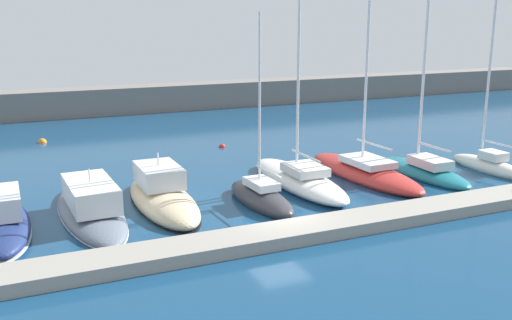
# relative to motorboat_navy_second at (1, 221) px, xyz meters

# --- Properties ---
(ground_plane) EXTENTS (120.00, 120.00, 0.00)m
(ground_plane) POSITION_rel_motorboat_navy_second_xyz_m (11.96, -4.34, -0.49)
(ground_plane) COLOR navy
(dock_pier) EXTENTS (36.90, 2.06, 0.56)m
(dock_pier) POSITION_rel_motorboat_navy_second_xyz_m (11.96, -6.21, -0.21)
(dock_pier) COLOR gray
(dock_pier) RESTS_ON ground_plane
(breakwater_seawall) EXTENTS (108.00, 3.43, 2.67)m
(breakwater_seawall) POSITION_rel_motorboat_navy_second_xyz_m (11.96, 31.59, 0.85)
(breakwater_seawall) COLOR slate
(breakwater_seawall) RESTS_ON ground_plane
(motorboat_navy_second) EXTENTS (2.54, 7.82, 2.79)m
(motorboat_navy_second) POSITION_rel_motorboat_navy_second_xyz_m (0.00, 0.00, 0.00)
(motorboat_navy_second) COLOR navy
(motorboat_navy_second) RESTS_ON ground_plane
(motorboat_slate_third) EXTENTS (3.21, 10.16, 2.86)m
(motorboat_slate_third) POSITION_rel_motorboat_navy_second_xyz_m (4.02, 0.55, -0.05)
(motorboat_slate_third) COLOR slate
(motorboat_slate_third) RESTS_ON ground_plane
(motorboat_sand_fourth) EXTENTS (2.86, 8.96, 3.10)m
(motorboat_sand_fourth) POSITION_rel_motorboat_navy_second_xyz_m (7.69, 0.76, -0.04)
(motorboat_sand_fourth) COLOR beige
(motorboat_sand_fourth) RESTS_ON ground_plane
(sailboat_charcoal_fifth) EXTENTS (2.15, 6.27, 10.14)m
(sailboat_charcoal_fifth) POSITION_rel_motorboat_navy_second_xyz_m (12.40, -1.26, -0.11)
(sailboat_charcoal_fifth) COLOR #2D2D33
(sailboat_charcoal_fifth) RESTS_ON ground_plane
(sailboat_white_sixth) EXTENTS (2.78, 10.04, 21.28)m
(sailboat_white_sixth) POSITION_rel_motorboat_navy_second_xyz_m (15.78, 0.90, 0.08)
(sailboat_white_sixth) COLOR white
(sailboat_white_sixth) RESTS_ON ground_plane
(sailboat_red_seventh) EXTENTS (3.40, 10.41, 22.69)m
(sailboat_red_seventh) POSITION_rel_motorboat_navy_second_xyz_m (20.38, 1.01, -0.03)
(sailboat_red_seventh) COLOR #B72D28
(sailboat_red_seventh) RESTS_ON ground_plane
(sailboat_teal_eighth) EXTENTS (2.70, 7.88, 15.55)m
(sailboat_teal_eighth) POSITION_rel_motorboat_navy_second_xyz_m (23.99, -0.14, -0.11)
(sailboat_teal_eighth) COLOR #19707F
(sailboat_teal_eighth) RESTS_ON ground_plane
(sailboat_ivory_ninth) EXTENTS (1.58, 6.20, 12.83)m
(sailboat_ivory_ninth) POSITION_rel_motorboat_navy_second_xyz_m (28.49, -0.96, -0.02)
(sailboat_ivory_ninth) COLOR silver
(sailboat_ivory_ninth) RESTS_ON ground_plane
(mooring_buoy_orange) EXTENTS (0.66, 0.66, 0.66)m
(mooring_buoy_orange) POSITION_rel_motorboat_navy_second_xyz_m (3.19, 19.60, -0.49)
(mooring_buoy_orange) COLOR orange
(mooring_buoy_orange) RESTS_ON ground_plane
(mooring_buoy_red) EXTENTS (0.50, 0.50, 0.50)m
(mooring_buoy_red) POSITION_rel_motorboat_navy_second_xyz_m (15.44, 12.38, -0.49)
(mooring_buoy_red) COLOR red
(mooring_buoy_red) RESTS_ON ground_plane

